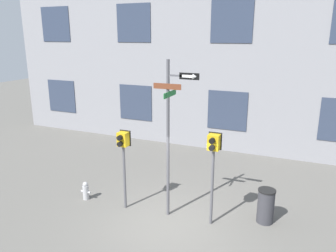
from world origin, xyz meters
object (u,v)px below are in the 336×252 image
(street_sign_pole, at_px, (170,129))
(pedestrian_signal_right, at_px, (213,154))
(pedestrian_signal_left, at_px, (123,149))
(trash_bin, at_px, (266,206))
(fire_hydrant, at_px, (86,191))

(street_sign_pole, distance_m, pedestrian_signal_right, 1.40)
(pedestrian_signal_left, bearing_deg, trash_bin, 11.99)
(pedestrian_signal_right, relative_size, trash_bin, 2.66)
(pedestrian_signal_left, height_order, trash_bin, pedestrian_signal_left)
(street_sign_pole, distance_m, pedestrian_signal_left, 1.66)
(pedestrian_signal_right, xyz_separation_m, trash_bin, (1.44, 0.72, -1.65))
(pedestrian_signal_right, height_order, trash_bin, pedestrian_signal_right)
(pedestrian_signal_left, distance_m, fire_hydrant, 2.27)
(fire_hydrant, xyz_separation_m, trash_bin, (5.70, 0.92, 0.22))
(street_sign_pole, relative_size, pedestrian_signal_left, 1.85)
(pedestrian_signal_left, relative_size, fire_hydrant, 4.07)
(pedestrian_signal_right, distance_m, trash_bin, 2.30)
(street_sign_pole, bearing_deg, pedestrian_signal_left, -173.96)
(pedestrian_signal_left, bearing_deg, pedestrian_signal_right, 3.61)
(street_sign_pole, distance_m, fire_hydrant, 3.85)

